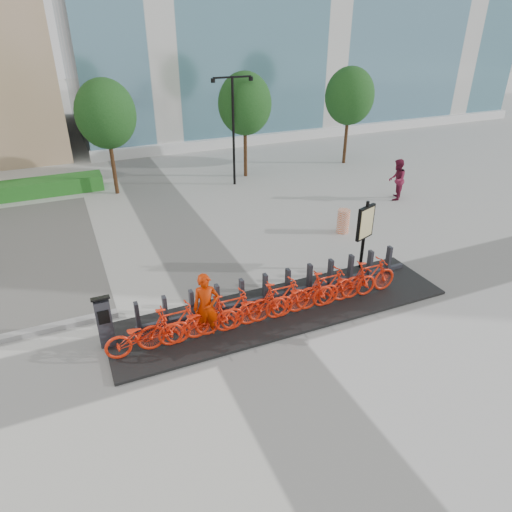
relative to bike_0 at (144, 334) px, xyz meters
name	(u,v)px	position (x,y,z in m)	size (l,w,h in m)	color
ground	(244,327)	(2.60, 0.05, -0.58)	(120.00, 120.00, 0.00)	#A5A5A5
hedge_b	(34,188)	(-2.40, 13.25, -0.23)	(6.00, 1.20, 0.70)	#196B1A
tree_1	(106,114)	(1.10, 12.05, 3.01)	(2.60, 2.60, 5.10)	#503119
tree_2	(245,104)	(7.60, 12.05, 3.01)	(2.60, 2.60, 5.10)	#503119
tree_3	(350,96)	(13.60, 12.05, 3.01)	(2.60, 2.60, 5.10)	#503119
streetlamp	(233,119)	(6.60, 11.05, 2.55)	(2.00, 0.20, 5.00)	black
dock_pad	(283,309)	(3.90, 0.35, -0.54)	(9.60, 2.40, 0.08)	black
dock_rail_posts	(278,286)	(3.96, 0.82, -0.08)	(8.02, 0.50, 0.85)	#28282F
bike_0	(144,334)	(0.00, 0.00, 0.00)	(0.66, 1.91, 1.00)	red
bike_1	(174,325)	(0.72, 0.00, 0.06)	(0.52, 1.85, 1.11)	red
bike_2	(202,320)	(1.44, 0.00, 0.00)	(0.66, 1.91, 1.00)	red
bike_3	(229,312)	(2.16, 0.00, 0.06)	(0.52, 1.85, 1.11)	red
bike_4	(255,307)	(2.88, 0.00, 0.00)	(0.66, 1.91, 1.00)	red
bike_5	(279,299)	(3.60, 0.00, 0.06)	(0.52, 1.85, 1.11)	red
bike_6	(303,295)	(4.32, 0.00, 0.00)	(0.66, 1.91, 1.00)	red
bike_7	(326,288)	(5.04, 0.00, 0.06)	(0.52, 1.85, 1.11)	red
bike_8	(347,284)	(5.76, 0.00, 0.00)	(0.66, 1.91, 1.00)	red
bike_9	(368,278)	(6.48, 0.00, 0.06)	(0.52, 1.85, 1.11)	red
kiosk	(104,321)	(-0.82, 0.66, 0.19)	(0.44, 0.37, 1.43)	#28282F
worker_red	(206,307)	(1.58, 0.05, 0.33)	(0.66, 0.44, 1.82)	#AA2000
pedestrian	(397,180)	(12.46, 6.21, 0.33)	(0.89, 0.69, 1.83)	maroon
construction_barrel	(343,221)	(8.34, 4.12, -0.13)	(0.47, 0.47, 0.91)	#E14508
map_sign	(365,226)	(7.26, 1.43, 0.98)	(0.76, 0.38, 2.36)	black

